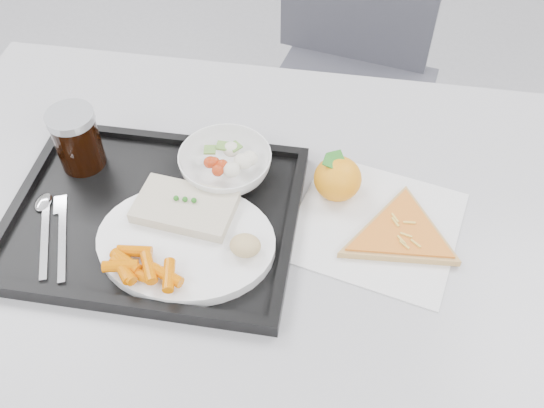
% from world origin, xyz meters
% --- Properties ---
extents(table, '(1.20, 0.80, 0.75)m').
position_xyz_m(table, '(0.00, 0.30, 0.68)').
color(table, silver).
rests_on(table, ground).
extents(chair, '(0.49, 0.49, 0.93)m').
position_xyz_m(chair, '(0.12, 1.05, 0.54)').
color(chair, '#3D3D45').
rests_on(chair, ground).
extents(tray, '(0.45, 0.35, 0.03)m').
position_xyz_m(tray, '(-0.16, 0.27, 0.76)').
color(tray, black).
rests_on(tray, table).
extents(dinner_plate, '(0.27, 0.27, 0.02)m').
position_xyz_m(dinner_plate, '(-0.09, 0.22, 0.77)').
color(dinner_plate, white).
rests_on(dinner_plate, tray).
extents(fish_fillet, '(0.16, 0.11, 0.03)m').
position_xyz_m(fish_fillet, '(-0.10, 0.27, 0.79)').
color(fish_fillet, beige).
rests_on(fish_fillet, dinner_plate).
extents(bread_roll, '(0.06, 0.05, 0.03)m').
position_xyz_m(bread_roll, '(0.00, 0.21, 0.80)').
color(bread_roll, '#DAAE83').
rests_on(bread_roll, dinner_plate).
extents(salad_bowl, '(0.15, 0.15, 0.05)m').
position_xyz_m(salad_bowl, '(-0.06, 0.38, 0.79)').
color(salad_bowl, white).
rests_on(salad_bowl, tray).
extents(cola_glass, '(0.08, 0.08, 0.11)m').
position_xyz_m(cola_glass, '(-0.31, 0.37, 0.82)').
color(cola_glass, black).
rests_on(cola_glass, tray).
extents(cutlery, '(0.11, 0.17, 0.01)m').
position_xyz_m(cutlery, '(-0.31, 0.23, 0.77)').
color(cutlery, silver).
rests_on(cutlery, tray).
extents(napkin, '(0.30, 0.29, 0.00)m').
position_xyz_m(napkin, '(0.19, 0.32, 0.75)').
color(napkin, silver).
rests_on(napkin, table).
extents(tangerine, '(0.08, 0.08, 0.07)m').
position_xyz_m(tangerine, '(0.12, 0.38, 0.79)').
color(tangerine, '#DA4E0B').
rests_on(tangerine, napkin).
extents(pizza_slice, '(0.30, 0.30, 0.02)m').
position_xyz_m(pizza_slice, '(0.23, 0.30, 0.76)').
color(pizza_slice, tan).
rests_on(pizza_slice, napkin).
extents(carrot_pile, '(0.12, 0.07, 0.02)m').
position_xyz_m(carrot_pile, '(-0.14, 0.15, 0.80)').
color(carrot_pile, '#D46200').
rests_on(carrot_pile, dinner_plate).
extents(salad_contents, '(0.09, 0.08, 0.02)m').
position_xyz_m(salad_contents, '(-0.05, 0.38, 0.80)').
color(salad_contents, '#B13211').
rests_on(salad_contents, salad_bowl).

